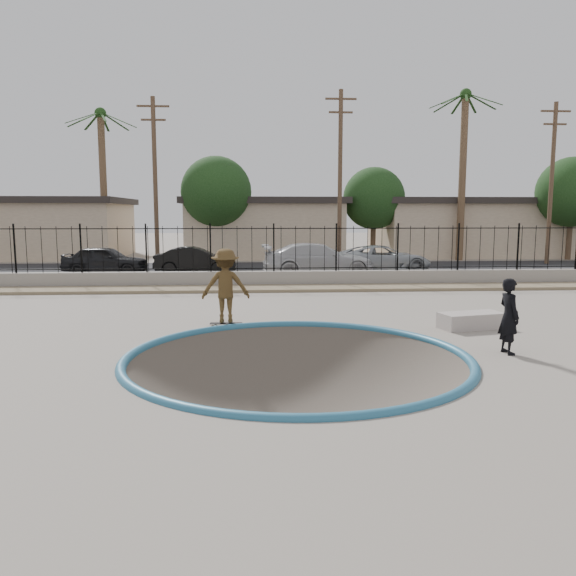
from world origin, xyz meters
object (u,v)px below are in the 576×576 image
at_px(videographer, 509,316).
at_px(car_b, 195,260).
at_px(skateboard, 226,323).
at_px(car_a, 105,260).
at_px(car_c, 318,259).
at_px(skater, 226,289).
at_px(concrete_ledge, 471,321).
at_px(car_d, 383,259).

bearing_deg(videographer, car_b, 20.09).
distance_m(skateboard, car_b, 12.77).
relative_size(car_a, car_b, 1.02).
distance_m(car_b, car_c, 5.91).
xyz_separation_m(skater, car_b, (-1.99, 12.60, -0.28)).
relative_size(videographer, car_a, 0.40).
relative_size(skateboard, videographer, 0.53).
bearing_deg(concrete_ledge, skater, 173.14).
relative_size(skateboard, car_b, 0.22).
distance_m(car_a, car_d, 13.30).
height_order(concrete_ledge, car_b, car_b).
xyz_separation_m(skateboard, car_a, (-6.22, 12.60, 0.65)).
height_order(videographer, car_d, videographer).
height_order(skater, car_c, skater).
height_order(videographer, car_c, videographer).
bearing_deg(car_b, car_d, -90.64).
xyz_separation_m(videographer, car_c, (-2.20, 14.56, -0.01)).
bearing_deg(skateboard, videographer, -25.70).
height_order(car_b, car_d, car_d).
xyz_separation_m(skateboard, videographer, (5.96, -3.31, 0.73)).
relative_size(skater, car_c, 0.37).
bearing_deg(car_b, skateboard, -171.65).
relative_size(concrete_ledge, car_a, 0.41).
xyz_separation_m(car_c, car_d, (3.32, 1.35, -0.09)).
bearing_deg(car_a, car_b, -85.14).
bearing_deg(skateboard, car_c, 74.90).
xyz_separation_m(car_b, car_c, (5.75, -1.35, 0.11)).
height_order(car_b, car_c, car_c).
relative_size(car_b, car_d, 0.82).
xyz_separation_m(skater, videographer, (5.96, -3.31, -0.16)).
relative_size(skater, videographer, 1.21).
distance_m(videographer, car_a, 20.04).
distance_m(concrete_ledge, car_a, 18.25).
bearing_deg(car_a, videographer, -137.70).
height_order(car_a, car_c, car_c).
height_order(car_a, car_d, car_a).
bearing_deg(concrete_ledge, car_c, 101.57).
bearing_deg(car_a, skateboard, -148.86).
xyz_separation_m(skater, car_c, (3.76, 11.25, -0.17)).
bearing_deg(car_d, car_a, 85.78).
xyz_separation_m(skateboard, concrete_ledge, (6.21, -0.75, 0.14)).
height_order(skateboard, concrete_ledge, concrete_ledge).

